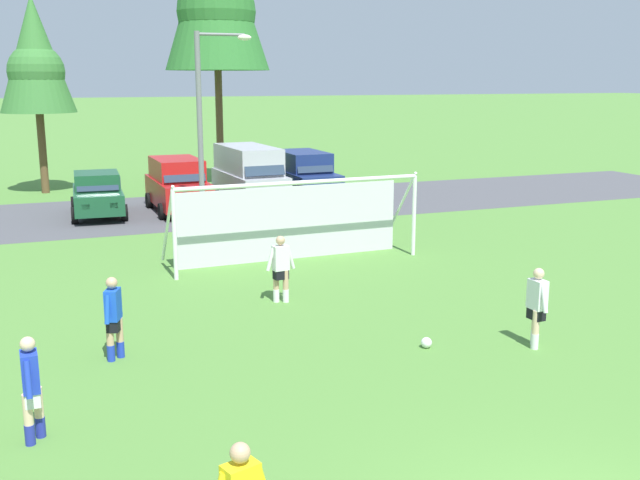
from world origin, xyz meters
name	(u,v)px	position (x,y,z in m)	size (l,w,h in m)	color
ground_plane	(244,260)	(0.00, 15.00, 0.00)	(400.00, 400.00, 0.00)	#518438
parking_lot_strip	(184,210)	(0.00, 24.15, 0.00)	(52.00, 8.40, 0.01)	#4C4C51
soccer_ball	(426,343)	(1.49, 6.57, 0.11)	(0.22, 0.22, 0.22)	white
soccer_goal	(292,218)	(1.37, 14.48, 1.29)	(7.48, 2.17, 2.57)	white
player_striker_near	(114,318)	(-4.41, 8.20, 0.82)	(0.42, 0.68, 1.64)	tan
player_midfield_center	(32,389)	(-5.90, 5.24, 0.82)	(0.30, 0.74, 1.64)	beige
player_defender_far	(537,308)	(3.56, 5.84, 0.82)	(0.29, 0.74, 1.64)	beige
player_winger_left	(281,269)	(-0.26, 10.61, 0.82)	(0.75, 0.29, 1.64)	tan
parked_car_slot_far_left	(98,194)	(-3.38, 24.06, 0.88)	(2.20, 4.28, 1.72)	#194C2D
parked_car_slot_left	(178,185)	(-0.25, 23.95, 1.11)	(2.21, 4.64, 2.16)	red
parked_car_slot_center_left	(249,174)	(2.85, 24.33, 1.34)	(2.38, 4.89, 2.52)	#B2B2BC
parked_car_slot_center	(304,175)	(5.50, 24.83, 1.11)	(2.18, 4.62, 2.16)	navy
tree_left_edge	(35,58)	(-5.19, 31.30, 6.20)	(3.39, 3.39, 9.03)	brown
street_lamp	(206,132)	(-0.16, 18.88, 3.54)	(2.00, 0.32, 6.82)	slate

